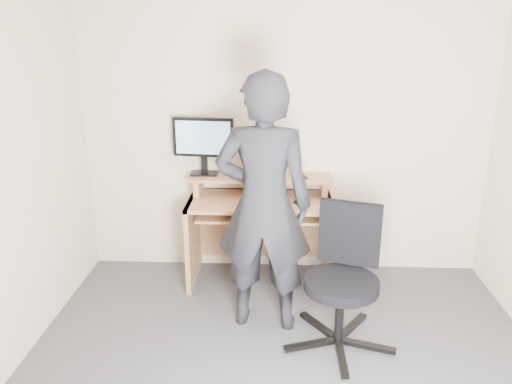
# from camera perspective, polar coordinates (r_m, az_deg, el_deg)

# --- Properties ---
(back_wall) EXTENTS (3.50, 0.02, 2.50)m
(back_wall) POSITION_cam_1_polar(r_m,az_deg,el_deg) (4.32, 3.31, 6.70)
(back_wall) COLOR beige
(back_wall) RESTS_ON ground
(desk) EXTENTS (1.20, 0.60, 0.91)m
(desk) POSITION_cam_1_polar(r_m,az_deg,el_deg) (4.31, 0.50, -3.05)
(desk) COLOR tan
(desk) RESTS_ON ground
(monitor) EXTENTS (0.52, 0.15, 0.49)m
(monitor) POSITION_cam_1_polar(r_m,az_deg,el_deg) (4.25, -6.03, 5.83)
(monitor) COLOR black
(monitor) RESTS_ON desk
(external_drive) EXTENTS (0.10, 0.14, 0.20)m
(external_drive) POSITION_cam_1_polar(r_m,az_deg,el_deg) (4.26, -0.67, 3.22)
(external_drive) COLOR black
(external_drive) RESTS_ON desk
(travel_mug) EXTENTS (0.08, 0.08, 0.16)m
(travel_mug) POSITION_cam_1_polar(r_m,az_deg,el_deg) (4.26, 3.41, 2.92)
(travel_mug) COLOR #B6B6BB
(travel_mug) RESTS_ON desk
(smartphone) EXTENTS (0.10, 0.14, 0.01)m
(smartphone) POSITION_cam_1_polar(r_m,az_deg,el_deg) (4.25, 5.26, 1.79)
(smartphone) COLOR black
(smartphone) RESTS_ON desk
(charger) EXTENTS (0.05, 0.05, 0.03)m
(charger) POSITION_cam_1_polar(r_m,az_deg,el_deg) (4.20, -2.34, 1.81)
(charger) COLOR black
(charger) RESTS_ON desk
(headphones) EXTENTS (0.18, 0.18, 0.06)m
(headphones) POSITION_cam_1_polar(r_m,az_deg,el_deg) (4.32, -0.22, 2.18)
(headphones) COLOR silver
(headphones) RESTS_ON desk
(keyboard) EXTENTS (0.49, 0.34, 0.03)m
(keyboard) POSITION_cam_1_polar(r_m,az_deg,el_deg) (4.11, 0.95, -2.39)
(keyboard) COLOR black
(keyboard) RESTS_ON desk
(mouse) EXTENTS (0.10, 0.07, 0.04)m
(mouse) POSITION_cam_1_polar(r_m,az_deg,el_deg) (4.07, 4.96, -1.14)
(mouse) COLOR black
(mouse) RESTS_ON desk
(office_chair) EXTENTS (0.77, 0.73, 0.97)m
(office_chair) POSITION_cam_1_polar(r_m,az_deg,el_deg) (3.51, 10.01, -9.06)
(office_chair) COLOR black
(office_chair) RESTS_ON ground
(person) EXTENTS (0.72, 0.50, 1.87)m
(person) POSITION_cam_1_polar(r_m,az_deg,el_deg) (3.49, 0.87, -1.53)
(person) COLOR black
(person) RESTS_ON ground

